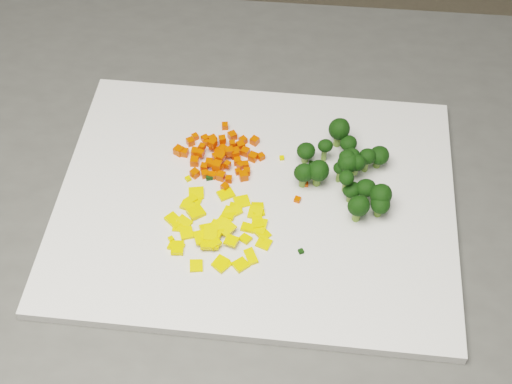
{
  "coord_description": "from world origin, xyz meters",
  "views": [
    {
      "loc": [
        -0.21,
        -0.2,
        1.54
      ],
      "look_at": [
        -0.2,
        0.29,
        0.92
      ],
      "focal_mm": 50.0,
      "sensor_mm": 36.0,
      "label": 1
    }
  ],
  "objects_px": {
    "carrot_pile": "(219,150)",
    "pepper_pile": "(219,226)",
    "counter_block": "(288,359)",
    "cutting_board": "(256,201)",
    "broccoli_pile": "(352,166)"
  },
  "relations": [
    {
      "from": "carrot_pile",
      "to": "pepper_pile",
      "type": "distance_m",
      "value": 0.1
    },
    {
      "from": "carrot_pile",
      "to": "broccoli_pile",
      "type": "relative_size",
      "value": 0.83
    },
    {
      "from": "cutting_board",
      "to": "broccoli_pile",
      "type": "bearing_deg",
      "value": 10.76
    },
    {
      "from": "counter_block",
      "to": "carrot_pile",
      "type": "height_order",
      "value": "carrot_pile"
    },
    {
      "from": "cutting_board",
      "to": "pepper_pile",
      "type": "distance_m",
      "value": 0.06
    },
    {
      "from": "counter_block",
      "to": "broccoli_pile",
      "type": "relative_size",
      "value": 8.3
    },
    {
      "from": "cutting_board",
      "to": "broccoli_pile",
      "type": "xyz_separation_m",
      "value": [
        0.11,
        0.02,
        0.03
      ]
    },
    {
      "from": "counter_block",
      "to": "broccoli_pile",
      "type": "xyz_separation_m",
      "value": [
        0.05,
        -0.0,
        0.49
      ]
    },
    {
      "from": "carrot_pile",
      "to": "pepper_pile",
      "type": "bearing_deg",
      "value": -89.55
    },
    {
      "from": "counter_block",
      "to": "cutting_board",
      "type": "bearing_deg",
      "value": -154.59
    },
    {
      "from": "cutting_board",
      "to": "carrot_pile",
      "type": "height_order",
      "value": "carrot_pile"
    },
    {
      "from": "counter_block",
      "to": "broccoli_pile",
      "type": "distance_m",
      "value": 0.49
    },
    {
      "from": "cutting_board",
      "to": "broccoli_pile",
      "type": "relative_size",
      "value": 3.75
    },
    {
      "from": "pepper_pile",
      "to": "counter_block",
      "type": "bearing_deg",
      "value": 36.5
    },
    {
      "from": "counter_block",
      "to": "cutting_board",
      "type": "distance_m",
      "value": 0.46
    }
  ]
}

